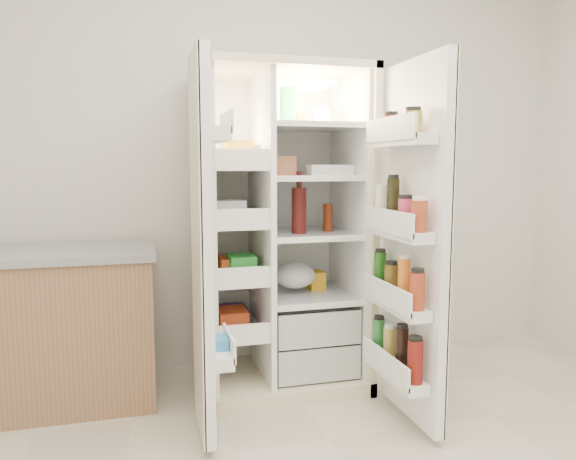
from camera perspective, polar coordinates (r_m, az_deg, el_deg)
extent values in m
cube|color=silver|center=(3.48, -1.80, 8.13)|extent=(4.00, 0.02, 2.70)
cube|color=beige|center=(3.42, -2.23, 0.60)|extent=(0.92, 0.04, 1.80)
cube|color=beige|center=(3.02, -8.97, -0.29)|extent=(0.04, 0.70, 1.80)
cube|color=beige|center=(3.23, 6.72, 0.21)|extent=(0.04, 0.70, 1.80)
cube|color=beige|center=(3.12, -0.88, 16.24)|extent=(0.92, 0.70, 0.04)
cube|color=beige|center=(3.31, -0.83, -14.98)|extent=(0.92, 0.70, 0.08)
cube|color=white|center=(3.39, -2.12, 0.88)|extent=(0.84, 0.02, 1.68)
cube|color=white|center=(3.02, -8.41, 0.10)|extent=(0.02, 0.62, 1.68)
cube|color=white|center=(3.22, 6.23, 0.55)|extent=(0.02, 0.62, 1.68)
cube|color=white|center=(3.07, -2.84, 0.27)|extent=(0.03, 0.62, 1.68)
cube|color=#B5BEB9|center=(3.28, 1.94, -12.48)|extent=(0.47, 0.52, 0.19)
cube|color=#B5BEB9|center=(3.22, 1.96, -9.12)|extent=(0.47, 0.52, 0.19)
cube|color=#FFD18C|center=(3.20, 1.67, 14.91)|extent=(0.30, 0.30, 0.02)
cube|color=white|center=(3.16, -5.57, -10.15)|extent=(0.28, 0.58, 0.02)
cube|color=white|center=(3.08, -5.64, -4.80)|extent=(0.28, 0.58, 0.02)
cube|color=white|center=(3.04, -5.70, 0.75)|extent=(0.28, 0.58, 0.02)
cube|color=white|center=(3.02, -5.77, 6.42)|extent=(0.28, 0.58, 0.02)
cube|color=silver|center=(3.21, 1.86, -6.70)|extent=(0.49, 0.58, 0.01)
cube|color=silver|center=(3.14, 1.89, -0.31)|extent=(0.49, 0.58, 0.01)
cube|color=silver|center=(3.12, 1.91, 5.54)|extent=(0.49, 0.58, 0.02)
cube|color=silver|center=(3.13, 1.93, 10.68)|extent=(0.49, 0.58, 0.02)
cube|color=#DB4A1E|center=(3.14, -5.58, -9.10)|extent=(0.16, 0.20, 0.10)
cube|color=green|center=(3.07, -5.65, -3.52)|extent=(0.14, 0.18, 0.12)
cube|color=silver|center=(3.03, -5.71, 1.59)|extent=(0.20, 0.22, 0.07)
cube|color=gold|center=(3.02, -5.79, 7.93)|extent=(0.15, 0.16, 0.14)
cube|color=#482B82|center=(3.14, -5.58, -9.19)|extent=(0.18, 0.20, 0.09)
cube|color=#E85A28|center=(3.07, -5.65, -3.71)|extent=(0.14, 0.18, 0.10)
cube|color=silver|center=(3.03, -5.72, 2.06)|extent=(0.16, 0.16, 0.12)
sphere|color=orange|center=(3.20, 0.17, -14.15)|extent=(0.07, 0.07, 0.07)
sphere|color=orange|center=(3.26, 1.55, -13.76)|extent=(0.07, 0.07, 0.07)
sphere|color=orange|center=(3.25, 3.50, -13.81)|extent=(0.07, 0.07, 0.07)
sphere|color=orange|center=(3.34, 0.36, -13.24)|extent=(0.07, 0.07, 0.07)
sphere|color=orange|center=(3.35, 2.15, -13.19)|extent=(0.07, 0.07, 0.07)
sphere|color=orange|center=(3.34, 4.05, -13.24)|extent=(0.07, 0.07, 0.07)
ellipsoid|color=#477A28|center=(3.24, 1.85, -8.77)|extent=(0.26, 0.24, 0.11)
cylinder|color=#48110F|center=(3.05, 1.15, 2.04)|extent=(0.08, 0.08, 0.26)
cylinder|color=maroon|center=(3.16, 4.19, 1.32)|extent=(0.06, 0.06, 0.16)
cube|color=green|center=(3.09, -0.01, 12.82)|extent=(0.07, 0.07, 0.21)
cylinder|color=white|center=(3.18, 3.74, 11.66)|extent=(0.11, 0.11, 0.10)
cylinder|color=olive|center=(3.22, 1.15, 11.47)|extent=(0.07, 0.07, 0.09)
cube|color=silver|center=(3.07, 4.45, 6.23)|extent=(0.25, 0.10, 0.06)
cube|color=#BC6D4B|center=(3.06, -0.98, 6.68)|extent=(0.18, 0.10, 0.11)
ellipsoid|color=silver|center=(3.17, 0.77, -5.33)|extent=(0.23, 0.21, 0.15)
cube|color=yellow|center=(3.29, 2.94, -5.27)|extent=(0.09, 0.11, 0.11)
cube|color=white|center=(2.47, -8.94, -1.85)|extent=(0.05, 0.40, 1.72)
cube|color=beige|center=(2.47, -9.51, -1.87)|extent=(0.01, 0.40, 1.72)
cube|color=white|center=(2.60, -7.16, -12.75)|extent=(0.09, 0.32, 0.06)
cube|color=white|center=(2.46, -7.50, 9.83)|extent=(0.09, 0.32, 0.06)
cube|color=#338CCC|center=(2.59, -7.17, -12.12)|extent=(0.07, 0.12, 0.10)
cube|color=white|center=(2.68, 13.02, -1.26)|extent=(0.05, 0.58, 1.72)
cube|color=beige|center=(2.70, 13.49, -1.23)|extent=(0.01, 0.58, 1.72)
cube|color=white|center=(2.81, 11.09, -14.38)|extent=(0.11, 0.50, 0.05)
cube|color=white|center=(2.70, 11.25, -7.64)|extent=(0.11, 0.50, 0.05)
cube|color=white|center=(2.64, 11.43, -0.26)|extent=(0.11, 0.50, 0.05)
cube|color=white|center=(2.62, 11.65, 9.11)|extent=(0.11, 0.50, 0.05)
cylinder|color=maroon|center=(2.60, 13.16, -13.26)|extent=(0.07, 0.07, 0.20)
cylinder|color=black|center=(2.70, 11.83, -12.20)|extent=(0.06, 0.06, 0.22)
cylinder|color=#B1943B|center=(2.82, 10.59, -11.79)|extent=(0.06, 0.06, 0.18)
cylinder|color=#287834|center=(2.93, 9.46, -10.95)|extent=(0.06, 0.06, 0.19)
cylinder|color=#9F331A|center=(2.51, 13.36, -6.25)|extent=(0.07, 0.07, 0.17)
cylinder|color=orange|center=(2.61, 12.00, -5.23)|extent=(0.06, 0.06, 0.21)
cylinder|color=brown|center=(2.73, 10.74, -5.21)|extent=(0.07, 0.07, 0.16)
cylinder|color=#1C5613|center=(2.84, 9.60, -4.31)|extent=(0.06, 0.06, 0.20)
cylinder|color=#943820|center=(2.45, 13.57, 1.40)|extent=(0.07, 0.07, 0.14)
cylinder|color=#C43252|center=(2.57, 12.18, 1.66)|extent=(0.07, 0.07, 0.14)
cylinder|color=black|center=(2.68, 10.92, 2.87)|extent=(0.06, 0.06, 0.23)
cylinder|color=#F2EFC7|center=(2.80, 9.74, 2.54)|extent=(0.06, 0.06, 0.18)
cylinder|color=olive|center=(2.52, 12.94, 10.89)|extent=(0.08, 0.08, 0.10)
cylinder|color=brown|center=(2.72, 10.72, 10.63)|extent=(0.08, 0.08, 0.10)
cube|color=#906448|center=(3.19, -24.02, -9.68)|extent=(1.10, 0.57, 0.79)
cube|color=gray|center=(3.10, -24.38, -2.32)|extent=(1.14, 0.61, 0.04)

